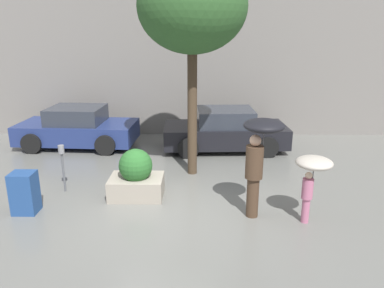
{
  "coord_description": "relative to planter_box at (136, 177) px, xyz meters",
  "views": [
    {
      "loc": [
        0.78,
        -7.26,
        3.74
      ],
      "look_at": [
        0.64,
        1.6,
        1.05
      ],
      "focal_mm": 35.0,
      "sensor_mm": 36.0,
      "label": 1
    }
  ],
  "objects": [
    {
      "name": "ground_plane",
      "position": [
        0.65,
        -0.8,
        -0.49
      ],
      "size": [
        40.0,
        40.0,
        0.0
      ],
      "primitive_type": "plane",
      "color": "slate"
    },
    {
      "name": "building_facade",
      "position": [
        0.65,
        5.7,
        2.51
      ],
      "size": [
        18.0,
        0.3,
        6.0
      ],
      "color": "gray",
      "rests_on": "ground"
    },
    {
      "name": "planter_box",
      "position": [
        0.0,
        0.0,
        0.0
      ],
      "size": [
        1.24,
        0.88,
        1.16
      ],
      "color": "#9E9384",
      "rests_on": "ground"
    },
    {
      "name": "person_adult",
      "position": [
        2.66,
        -0.92,
        1.0
      ],
      "size": [
        0.82,
        0.82,
        2.08
      ],
      "rotation": [
        0.0,
        0.0,
        0.14
      ],
      "color": "#473323",
      "rests_on": "ground"
    },
    {
      "name": "person_child",
      "position": [
        3.68,
        -1.16,
        0.63
      ],
      "size": [
        0.72,
        0.72,
        1.38
      ],
      "rotation": [
        0.0,
        0.0,
        0.38
      ],
      "color": "#B76684",
      "rests_on": "ground"
    },
    {
      "name": "parked_car_near",
      "position": [
        2.32,
        3.73,
        0.12
      ],
      "size": [
        4.01,
        2.14,
        1.33
      ],
      "rotation": [
        0.0,
        0.0,
        1.62
      ],
      "color": "black",
      "rests_on": "ground"
    },
    {
      "name": "parked_car_far",
      "position": [
        -2.59,
        4.0,
        0.12
      ],
      "size": [
        3.92,
        2.15,
        1.33
      ],
      "rotation": [
        0.0,
        0.0,
        1.52
      ],
      "color": "navy",
      "rests_on": "ground"
    },
    {
      "name": "street_tree",
      "position": [
        1.28,
        1.53,
        3.78
      ],
      "size": [
        2.69,
        2.69,
        5.45
      ],
      "color": "#423323",
      "rests_on": "ground"
    },
    {
      "name": "parking_meter",
      "position": [
        -1.79,
        0.26,
        0.35
      ],
      "size": [
        0.14,
        0.14,
        1.17
      ],
      "color": "#595B60",
      "rests_on": "ground"
    },
    {
      "name": "newspaper_box",
      "position": [
        -2.24,
        -0.84,
        -0.04
      ],
      "size": [
        0.5,
        0.44,
        0.9
      ],
      "color": "navy",
      "rests_on": "ground"
    }
  ]
}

